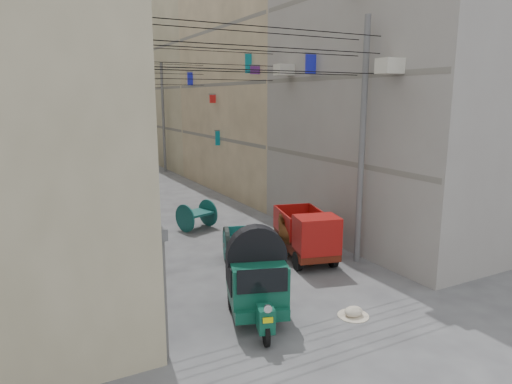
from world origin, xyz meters
TOP-DOWN VIEW (x-y plane):
  - building_row_right at (8.00, 34.13)m, footprint 8.00×62.00m
  - end_cap_building at (0.00, 66.00)m, footprint 22.00×10.00m
  - shutters_left at (-3.92, 10.38)m, footprint 0.18×14.40m
  - signboards at (-0.01, 21.66)m, footprint 8.22×40.52m
  - ac_units at (3.65, 7.67)m, footprint 0.70×6.55m
  - utility_poles at (0.00, 17.00)m, footprint 7.40×22.20m
  - overhead_cables at (0.00, 14.40)m, footprint 7.40×22.52m
  - auto_rickshaw at (-1.37, 3.97)m, footprint 2.02×2.72m
  - tonga_cart at (0.15, 7.75)m, footprint 1.83×2.96m
  - mini_truck at (2.11, 6.73)m, footprint 2.15×3.39m
  - second_cart at (0.16, 12.24)m, footprint 1.65×1.56m
  - feed_sack at (0.87, 2.90)m, footprint 0.50×0.40m
  - horse at (1.76, 7.00)m, footprint 1.39×1.99m
  - distant_car_white at (-1.74, 20.60)m, footprint 2.14×3.69m
  - distant_car_grey at (1.87, 29.74)m, footprint 1.23×3.45m
  - distant_car_green at (-0.07, 38.99)m, footprint 2.50×4.48m

SIDE VIEW (x-z plane):
  - feed_sack at x=0.87m, z-range 0.00..0.25m
  - distant_car_grey at x=1.87m, z-range 0.00..1.13m
  - distant_car_white at x=-1.74m, z-range 0.00..1.18m
  - distant_car_green at x=-0.07m, z-range 0.00..1.23m
  - second_cart at x=0.16m, z-range 0.04..1.22m
  - tonga_cart at x=0.15m, z-range 0.03..1.28m
  - horse at x=1.76m, z-range 0.00..1.54m
  - mini_truck at x=2.11m, z-range -0.04..1.73m
  - auto_rickshaw at x=-1.37m, z-range 0.16..2.01m
  - shutters_left at x=-3.92m, z-range 0.06..2.93m
  - signboards at x=-0.01m, z-range 0.59..6.27m
  - utility_poles at x=0.00m, z-range 0.00..8.00m
  - building_row_right at x=8.00m, z-range -0.54..13.46m
  - end_cap_building at x=0.00m, z-range 0.00..13.00m
  - overhead_cables at x=0.00m, z-range 6.20..7.33m
  - ac_units at x=3.65m, z-range 5.76..9.11m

